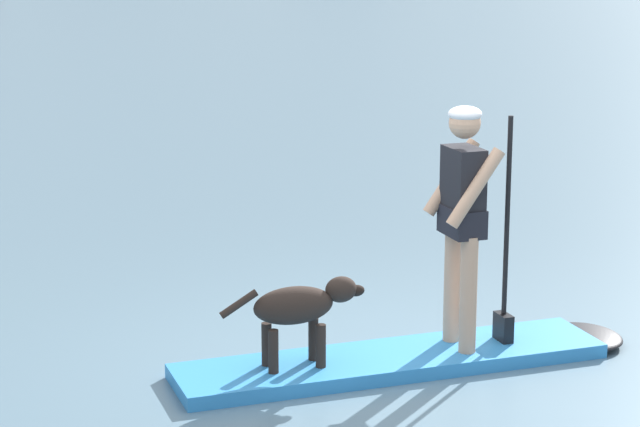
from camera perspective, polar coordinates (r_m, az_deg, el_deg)
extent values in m
plane|color=slate|center=(8.73, 3.28, -7.09)|extent=(400.00, 400.00, 0.00)
cube|color=#338CD8|center=(8.71, 3.28, -6.78)|extent=(3.13, 1.20, 0.10)
ellipsoid|color=black|center=(9.38, 11.99, -5.58)|extent=(0.66, 0.72, 0.10)
cylinder|color=tan|center=(8.88, 6.10, -3.27)|extent=(0.12, 0.12, 0.83)
cylinder|color=tan|center=(8.65, 6.84, -3.73)|extent=(0.12, 0.12, 0.83)
cube|color=black|center=(8.64, 6.55, -0.34)|extent=(0.28, 0.39, 0.20)
cube|color=black|center=(8.59, 6.59, 1.08)|extent=(0.26, 0.37, 0.60)
sphere|color=tan|center=(8.50, 6.68, 4.17)|extent=(0.22, 0.22, 0.22)
ellipsoid|color=white|center=(8.49, 6.69, 4.57)|extent=(0.23, 0.23, 0.11)
cylinder|color=tan|center=(8.74, 6.06, 1.67)|extent=(0.43, 0.16, 0.54)
cylinder|color=tan|center=(8.41, 7.16, 1.17)|extent=(0.43, 0.16, 0.54)
cylinder|color=black|center=(8.81, 8.59, -0.78)|extent=(0.04, 0.04, 1.63)
cube|color=black|center=(9.01, 8.43, -5.19)|extent=(0.11, 0.19, 0.20)
ellipsoid|color=#2D231E|center=(8.32, -1.23, -4.25)|extent=(0.59, 0.32, 0.26)
ellipsoid|color=#2D231E|center=(8.40, 0.97, -3.51)|extent=(0.25, 0.20, 0.18)
ellipsoid|color=black|center=(8.45, 1.67, -3.56)|extent=(0.13, 0.10, 0.08)
cylinder|color=#2D231E|center=(8.20, -3.75, -4.18)|extent=(0.27, 0.10, 0.18)
cylinder|color=#2D231E|center=(8.53, -0.31, -5.78)|extent=(0.07, 0.07, 0.30)
cylinder|color=#2D231E|center=(8.39, 0.04, -6.11)|extent=(0.07, 0.07, 0.30)
cylinder|color=#2D231E|center=(8.43, -2.47, -6.02)|extent=(0.07, 0.07, 0.30)
cylinder|color=#2D231E|center=(8.29, -2.16, -6.36)|extent=(0.07, 0.07, 0.30)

